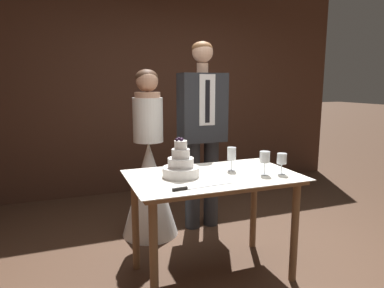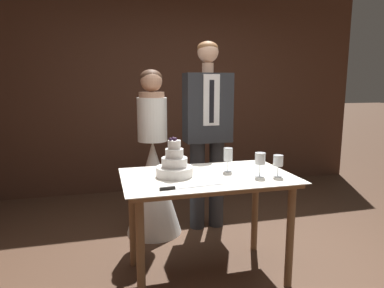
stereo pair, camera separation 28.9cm
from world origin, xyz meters
name	(u,v)px [view 1 (the left image)]	position (x,y,z in m)	size (l,w,h in m)	color
ground_plane	(245,274)	(0.00, 0.00, 0.00)	(40.00, 40.00, 0.00)	#4C3323
wall_back	(159,89)	(0.00, 2.45, 1.39)	(5.47, 0.12, 2.77)	#472B1E
cake_table	(213,189)	(-0.24, 0.10, 0.69)	(1.24, 0.76, 0.79)	brown
tiered_cake	(181,165)	(-0.47, 0.14, 0.88)	(0.27, 0.27, 0.28)	white
cake_knife	(193,187)	(-0.50, -0.16, 0.80)	(0.45, 0.06, 0.02)	silver
wine_glass_near	(265,158)	(0.12, -0.03, 0.92)	(0.08, 0.08, 0.18)	silver
wine_glass_middle	(282,159)	(0.24, -0.06, 0.91)	(0.07, 0.07, 0.16)	silver
wine_glass_far	(232,155)	(-0.05, 0.17, 0.92)	(0.07, 0.07, 0.18)	silver
bride	(149,176)	(-0.51, 0.98, 0.58)	(0.54, 0.54, 1.59)	white
groom	(202,126)	(0.04, 0.98, 1.04)	(0.45, 0.25, 1.85)	#282B30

